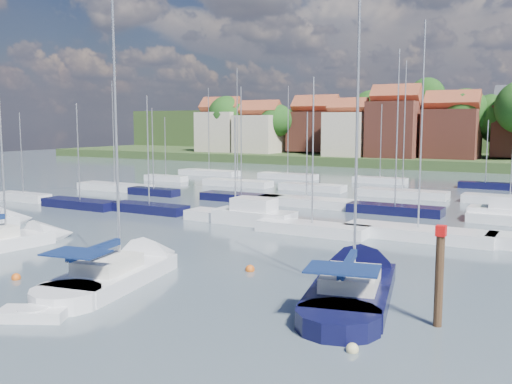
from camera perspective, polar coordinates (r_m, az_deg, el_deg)
The scene contains 14 objects.
ground at distance 64.34m, azimuth 12.85°, elevation -0.84°, with size 260.00×260.00×0.00m, color #46575F.
sailboat_left at distance 43.04m, azimuth -22.87°, elevation -4.53°, with size 4.12×10.82×14.39m.
sailboat_centre at distance 32.94m, azimuth -12.37°, elevation -7.57°, with size 5.59×13.09×17.18m.
sailboat_navy at distance 30.27m, azimuth 10.06°, elevation -8.82°, with size 6.53×14.15×18.86m.
tender at distance 27.14m, azimuth -21.44°, elevation -11.29°, with size 3.18×2.52×0.62m.
timber_piling at distance 25.42m, azimuth 17.78°, elevation -10.05°, with size 0.40×0.40×6.55m.
buoy_c at distance 34.11m, azimuth -22.86°, elevation -8.07°, with size 0.50×0.50×0.50m, color #D85914.
buoy_d at distance 27.55m, azimuth -17.97°, elevation -11.40°, with size 0.50×0.50×0.50m, color beige.
buoy_e at distance 33.20m, azimuth -0.60°, elevation -7.91°, with size 0.54×0.54×0.54m, color #D85914.
buoy_f at distance 22.41m, azimuth 9.60°, elevation -15.48°, with size 0.49×0.49×0.49m, color beige.
buoy_g at distance 31.15m, azimuth 8.70°, elevation -9.00°, with size 0.44×0.44×0.44m, color beige.
buoy_h at distance 35.28m, azimuth -8.40°, elevation -7.10°, with size 0.42×0.42×0.42m, color #D85914.
marina_field at distance 59.14m, azimuth 13.27°, elevation -1.10°, with size 79.62×41.41×15.93m.
far_shore_town at distance 154.67m, azimuth 23.69°, elevation 4.91°, with size 212.46×90.00×22.27m.
Camera 1 is at (18.19, -21.13, 8.51)m, focal length 40.00 mm.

